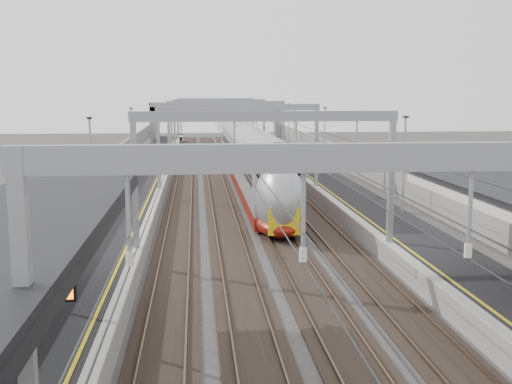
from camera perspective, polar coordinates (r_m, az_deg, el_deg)
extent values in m
cube|color=black|center=(54.59, -10.19, 0.27)|extent=(4.00, 120.00, 1.00)
cube|color=black|center=(55.56, 6.48, 0.50)|extent=(4.00, 120.00, 1.00)
cube|color=black|center=(54.47, -6.51, -0.16)|extent=(2.40, 140.00, 0.08)
cube|color=brown|center=(54.48, -7.27, -0.07)|extent=(0.07, 140.00, 0.14)
cube|color=brown|center=(54.45, -5.75, -0.05)|extent=(0.07, 140.00, 0.14)
cube|color=black|center=(54.49, -3.35, -0.11)|extent=(2.40, 140.00, 0.08)
cube|color=brown|center=(54.46, -4.11, -0.03)|extent=(0.07, 140.00, 0.14)
cube|color=brown|center=(54.51, -2.60, -0.01)|extent=(0.07, 140.00, 0.14)
cube|color=black|center=(54.67, -0.21, -0.07)|extent=(2.40, 140.00, 0.08)
cube|color=brown|center=(54.60, -0.96, 0.02)|extent=(0.07, 140.00, 0.14)
cube|color=brown|center=(54.73, 0.54, 0.04)|extent=(0.07, 140.00, 0.14)
cube|color=black|center=(55.02, 2.90, -0.02)|extent=(2.40, 140.00, 0.08)
cube|color=brown|center=(54.91, 2.16, 0.06)|extent=(0.07, 140.00, 0.14)
cube|color=brown|center=(55.12, 3.65, 0.08)|extent=(0.07, 140.00, 0.14)
cube|color=gray|center=(11.95, -19.78, -12.07)|extent=(0.28, 0.28, 6.60)
cube|color=gray|center=(11.36, 11.79, 3.05)|extent=(13.00, 0.25, 0.50)
cube|color=gray|center=(31.23, -10.74, 0.99)|extent=(0.28, 0.28, 6.60)
cube|color=gray|center=(32.55, 11.93, 1.27)|extent=(0.28, 0.28, 6.60)
cube|color=gray|center=(31.01, 0.84, 6.75)|extent=(13.00, 0.25, 0.50)
cube|color=gray|center=(51.06, -8.68, 4.02)|extent=(0.28, 0.28, 6.60)
cube|color=gray|center=(51.88, 5.39, 4.16)|extent=(0.28, 0.28, 6.60)
cube|color=gray|center=(50.93, -1.60, 7.54)|extent=(13.00, 0.25, 0.50)
cube|color=gray|center=(70.99, -7.77, 5.35)|extent=(0.28, 0.28, 6.60)
cube|color=gray|center=(71.58, 2.41, 5.45)|extent=(0.28, 0.28, 6.60)
cube|color=gray|center=(70.89, -2.68, 7.88)|extent=(13.00, 0.25, 0.50)
cube|color=gray|center=(90.95, -7.25, 6.10)|extent=(0.28, 0.28, 6.60)
cube|color=gray|center=(91.41, 0.71, 6.18)|extent=(0.28, 0.28, 6.60)
cube|color=gray|center=(90.87, -3.28, 8.07)|extent=(13.00, 0.25, 0.50)
cube|color=gray|center=(108.93, -6.95, 6.53)|extent=(0.28, 0.28, 6.60)
cube|color=gray|center=(109.31, -0.29, 6.61)|extent=(0.28, 0.28, 6.60)
cube|color=gray|center=(108.86, -3.63, 8.19)|extent=(13.00, 0.25, 0.50)
cylinder|color=#262628|center=(58.89, -6.51, 5.86)|extent=(0.03, 140.00, 0.03)
cylinder|color=#262628|center=(58.91, -3.57, 5.90)|extent=(0.03, 140.00, 0.03)
cylinder|color=#262628|center=(59.08, -0.65, 5.92)|extent=(0.03, 140.00, 0.03)
cylinder|color=#262628|center=(59.40, 2.25, 5.93)|extent=(0.03, 140.00, 0.03)
cylinder|color=black|center=(24.30, -20.45, -4.74)|extent=(0.20, 0.20, 4.00)
cube|color=black|center=(13.78, -19.00, -8.15)|extent=(1.60, 0.15, 0.55)
cube|color=#E95304|center=(13.70, -19.07, -8.24)|extent=(1.50, 0.02, 0.42)
cube|color=gray|center=(108.88, -3.62, 7.58)|extent=(22.00, 2.20, 1.40)
cube|color=gray|center=(109.17, -9.15, 5.86)|extent=(1.00, 2.20, 6.20)
cube|color=gray|center=(109.81, 1.91, 5.98)|extent=(1.00, 2.20, 6.20)
cube|color=gray|center=(54.81, -13.56, 1.36)|extent=(0.30, 120.00, 3.20)
cube|color=gray|center=(56.16, 9.70, 1.65)|extent=(0.30, 120.00, 3.20)
cube|color=maroon|center=(50.28, 0.24, -0.17)|extent=(2.85, 24.25, 0.84)
cube|color=gray|center=(50.00, 0.24, 2.09)|extent=(2.85, 24.25, 3.16)
cube|color=black|center=(42.02, 1.37, -2.42)|extent=(2.11, 2.53, 0.53)
cube|color=maroon|center=(74.67, -1.61, 2.76)|extent=(2.85, 24.25, 0.84)
cube|color=gray|center=(74.49, -1.61, 4.29)|extent=(2.85, 24.25, 3.16)
cube|color=black|center=(66.30, -1.12, 1.71)|extent=(2.11, 2.53, 0.53)
ellipsoid|color=gray|center=(37.91, 2.06, -0.55)|extent=(2.85, 5.48, 4.43)
cube|color=yellow|center=(35.87, 2.51, -2.63)|extent=(1.79, 0.12, 1.58)
cube|color=black|center=(36.05, 2.43, -0.01)|extent=(1.69, 0.60, 0.99)
cylinder|color=black|center=(79.36, -6.69, 3.70)|extent=(0.12, 0.12, 3.00)
cube|color=black|center=(79.24, -6.71, 4.85)|extent=(0.32, 0.22, 0.75)
sphere|color=#0CE526|center=(79.10, -6.71, 4.95)|extent=(0.16, 0.16, 0.16)
cylinder|color=black|center=(79.55, -0.62, 3.77)|extent=(0.12, 0.12, 3.00)
cube|color=black|center=(79.43, -0.62, 4.92)|extent=(0.32, 0.22, 0.75)
sphere|color=red|center=(79.29, -0.61, 5.02)|extent=(0.16, 0.16, 0.16)
cylinder|color=black|center=(81.48, 0.83, 3.89)|extent=(0.12, 0.12, 3.00)
cube|color=black|center=(81.36, 0.83, 5.01)|extent=(0.32, 0.22, 0.75)
sphere|color=red|center=(81.22, 0.84, 5.11)|extent=(0.16, 0.16, 0.16)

